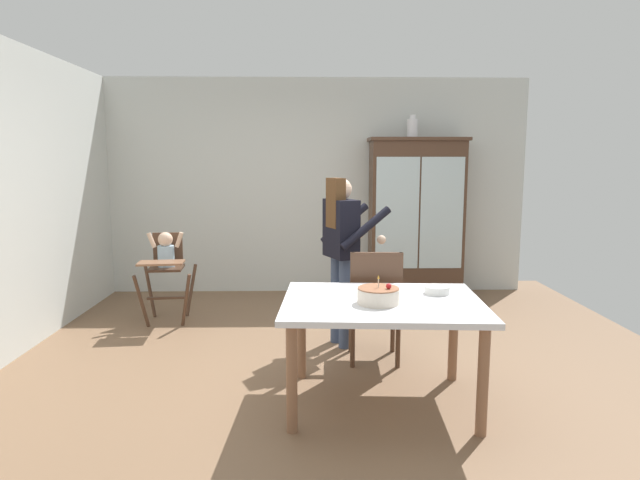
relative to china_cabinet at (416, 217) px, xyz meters
name	(u,v)px	position (x,y,z in m)	size (l,w,h in m)	color
ground_plane	(320,366)	(-1.24, -2.37, -0.98)	(6.24, 6.24, 0.00)	brown
wall_back	(315,187)	(-1.24, 0.26, 0.37)	(5.32, 0.06, 2.70)	silver
china_cabinet	(416,217)	(0.00, 0.00, 0.00)	(1.19, 0.48, 1.96)	#4C3323
ceramic_vase	(412,128)	(-0.07, 0.00, 1.09)	(0.13, 0.13, 0.27)	white
high_chair_with_toddler	(166,260)	(-2.82, -1.07, -0.33)	(0.62, 0.72, 0.95)	#4C3323
adult_person	(342,241)	(-1.03, -1.84, -0.02)	(0.64, 0.63, 1.53)	#3D4C6B
dining_table	(382,313)	(-0.83, -3.05, -0.34)	(1.41, 1.11, 0.74)	silver
birthday_cake	(378,295)	(-0.87, -3.14, -0.19)	(0.28, 0.28, 0.19)	beige
serving_bowl	(437,290)	(-0.42, -2.88, -0.22)	(0.18, 0.18, 0.06)	silver
dining_chair_far_side	(375,299)	(-0.79, -2.32, -0.43)	(0.46, 0.46, 0.96)	#4C3323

